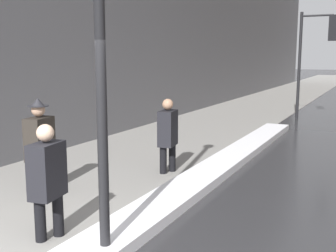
{
  "coord_description": "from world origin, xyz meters",
  "views": [
    {
      "loc": [
        3.04,
        -2.9,
        2.32
      ],
      "look_at": [
        -0.4,
        4.0,
        1.05
      ],
      "focal_mm": 45.0,
      "sensor_mm": 36.0,
      "label": 1
    }
  ],
  "objects": [
    {
      "name": "snow_bank_curb",
      "position": [
        0.21,
        5.03,
        0.08
      ],
      "size": [
        0.71,
        11.51,
        0.16
      ],
      "color": "white",
      "rests_on": "ground"
    },
    {
      "name": "pedestrian_trailing",
      "position": [
        -0.65,
        4.48,
        0.84
      ],
      "size": [
        0.36,
        0.53,
        1.51
      ],
      "rotation": [
        0.0,
        0.0,
        -1.42
      ],
      "color": "black",
      "rests_on": "ground"
    },
    {
      "name": "pedestrian_nearside",
      "position": [
        -0.6,
        1.0,
        0.83
      ],
      "size": [
        0.36,
        0.52,
        1.5
      ],
      "rotation": [
        0.0,
        0.0,
        -1.42
      ],
      "color": "black",
      "rests_on": "ground"
    },
    {
      "name": "pedestrian_in_fedora",
      "position": [
        -2.01,
        2.37,
        0.9
      ],
      "size": [
        0.37,
        0.54,
        1.65
      ],
      "rotation": [
        0.0,
        0.0,
        -1.42
      ],
      "color": "black",
      "rests_on": "ground"
    },
    {
      "name": "sidewalk_slab",
      "position": [
        -2.0,
        15.0,
        0.01
      ],
      "size": [
        4.0,
        80.0,
        0.01
      ],
      "color": "gray",
      "rests_on": "ground"
    },
    {
      "name": "traffic_light_near",
      "position": [
        1.04,
        13.42,
        2.85
      ],
      "size": [
        1.31,
        0.32,
        3.94
      ],
      "rotation": [
        0.0,
        0.0,
        0.02
      ],
      "color": "black",
      "rests_on": "ground"
    }
  ]
}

